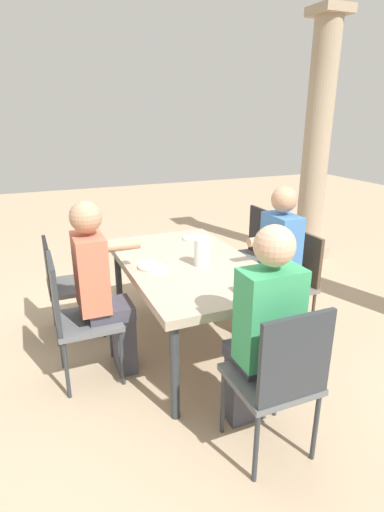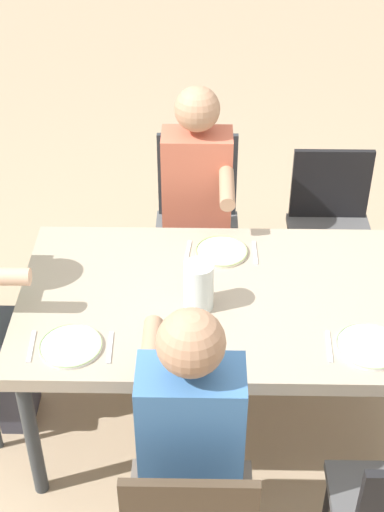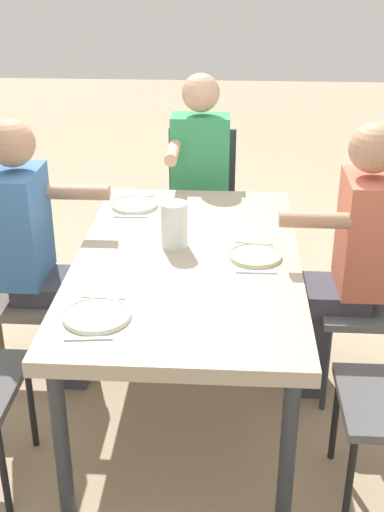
{
  "view_description": "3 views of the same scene",
  "coord_description": "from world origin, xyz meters",
  "px_view_note": "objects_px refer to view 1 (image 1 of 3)",
  "views": [
    {
      "loc": [
        2.75,
        -1.12,
        1.85
      ],
      "look_at": [
        0.07,
        -0.0,
        0.82
      ],
      "focal_mm": 28.1,
      "sensor_mm": 36.0,
      "label": 1
    },
    {
      "loc": [
        0.09,
        2.35,
        2.7
      ],
      "look_at": [
        0.13,
        -0.08,
        0.89
      ],
      "focal_mm": 51.78,
      "sensor_mm": 36.0,
      "label": 2
    },
    {
      "loc": [
        -2.64,
        -0.18,
        2.01
      ],
      "look_at": [
        -0.15,
        -0.03,
        0.82
      ],
      "focal_mm": 46.84,
      "sensor_mm": 36.0,
      "label": 3
    }
  ],
  "objects_px": {
    "chair_west_south": "(65,280)",
    "chair_mid_north": "(292,277)",
    "chair_head_east": "(280,375)",
    "chair_west_north": "(250,250)",
    "diner_guest_third": "(101,286)",
    "plate_1": "(153,266)",
    "diner_woman_green": "(273,260)",
    "stone_column_near": "(317,145)",
    "chair_mid_south": "(74,313)",
    "plate_0": "(196,238)",
    "plate_2": "(263,282)",
    "dining_table": "(189,269)",
    "water_pitcher": "(202,254)",
    "diner_man_white": "(262,329)"
  },
  "relations": [
    {
      "from": "chair_west_south",
      "to": "stone_column_near",
      "type": "bearing_deg",
      "value": 104.98
    },
    {
      "from": "chair_west_north",
      "to": "stone_column_near",
      "type": "relative_size",
      "value": 0.32
    },
    {
      "from": "stone_column_near",
      "to": "water_pitcher",
      "type": "distance_m",
      "value": 2.82
    },
    {
      "from": "diner_woman_green",
      "to": "diner_guest_third",
      "type": "height_order",
      "value": "diner_guest_third"
    },
    {
      "from": "dining_table",
      "to": "chair_mid_north",
      "type": "distance_m",
      "value": 0.94
    },
    {
      "from": "diner_guest_third",
      "to": "plate_1",
      "type": "bearing_deg",
      "value": 105.0
    },
    {
      "from": "plate_1",
      "to": "plate_2",
      "type": "xyz_separation_m",
      "value": [
        0.58,
        0.61,
        -0.0
      ]
    },
    {
      "from": "stone_column_near",
      "to": "chair_mid_south",
      "type": "bearing_deg",
      "value": -64.11
    },
    {
      "from": "plate_2",
      "to": "diner_man_white",
      "type": "bearing_deg",
      "value": -32.55
    },
    {
      "from": "dining_table",
      "to": "diner_guest_third",
      "type": "xyz_separation_m",
      "value": [
        0.12,
        -0.72,
        0.03
      ]
    },
    {
      "from": "chair_west_north",
      "to": "chair_west_south",
      "type": "height_order",
      "value": "chair_west_north"
    },
    {
      "from": "diner_guest_third",
      "to": "stone_column_near",
      "type": "relative_size",
      "value": 0.44
    },
    {
      "from": "diner_woman_green",
      "to": "plate_0",
      "type": "xyz_separation_m",
      "value": [
        -0.67,
        -0.41,
        0.05
      ]
    },
    {
      "from": "plate_1",
      "to": "plate_2",
      "type": "bearing_deg",
      "value": 46.6
    },
    {
      "from": "dining_table",
      "to": "chair_head_east",
      "type": "xyz_separation_m",
      "value": [
        1.27,
        0.0,
        -0.14
      ]
    },
    {
      "from": "water_pitcher",
      "to": "stone_column_near",
      "type": "bearing_deg",
      "value": 124.53
    },
    {
      "from": "plate_2",
      "to": "water_pitcher",
      "type": "height_order",
      "value": "water_pitcher"
    },
    {
      "from": "plate_2",
      "to": "plate_0",
      "type": "bearing_deg",
      "value": -179.04
    },
    {
      "from": "diner_man_white",
      "to": "chair_mid_south",
      "type": "bearing_deg",
      "value": -136.18
    },
    {
      "from": "dining_table",
      "to": "plate_0",
      "type": "xyz_separation_m",
      "value": [
        -0.55,
        0.3,
        0.07
      ]
    },
    {
      "from": "chair_west_north",
      "to": "diner_guest_third",
      "type": "height_order",
      "value": "diner_guest_third"
    },
    {
      "from": "chair_head_east",
      "to": "water_pitcher",
      "type": "bearing_deg",
      "value": 176.8
    },
    {
      "from": "chair_west_south",
      "to": "chair_mid_south",
      "type": "height_order",
      "value": "chair_mid_south"
    },
    {
      "from": "chair_head_east",
      "to": "chair_west_north",
      "type": "bearing_deg",
      "value": 153.8
    },
    {
      "from": "diner_man_white",
      "to": "water_pitcher",
      "type": "xyz_separation_m",
      "value": [
        -0.98,
        0.06,
        0.12
      ]
    },
    {
      "from": "diner_man_white",
      "to": "plate_0",
      "type": "xyz_separation_m",
      "value": [
        -1.63,
        0.3,
        0.04
      ]
    },
    {
      "from": "chair_head_east",
      "to": "water_pitcher",
      "type": "distance_m",
      "value": 1.21
    },
    {
      "from": "chair_mid_south",
      "to": "plate_2",
      "type": "bearing_deg",
      "value": 69.3
    },
    {
      "from": "diner_woman_green",
      "to": "stone_column_near",
      "type": "distance_m",
      "value": 2.39
    },
    {
      "from": "chair_mid_north",
      "to": "chair_head_east",
      "type": "height_order",
      "value": "chair_head_east"
    },
    {
      "from": "chair_mid_north",
      "to": "plate_1",
      "type": "distance_m",
      "value": 1.24
    },
    {
      "from": "plate_2",
      "to": "chair_head_east",
      "type": "bearing_deg",
      "value": -24.75
    },
    {
      "from": "chair_mid_south",
      "to": "plate_0",
      "type": "relative_size",
      "value": 3.75
    },
    {
      "from": "chair_mid_south",
      "to": "water_pitcher",
      "type": "distance_m",
      "value": 1.03
    },
    {
      "from": "chair_west_north",
      "to": "plate_2",
      "type": "bearing_deg",
      "value": -27.03
    },
    {
      "from": "dining_table",
      "to": "plate_2",
      "type": "xyz_separation_m",
      "value": [
        0.59,
        0.32,
        0.07
      ]
    },
    {
      "from": "diner_man_white",
      "to": "plate_1",
      "type": "bearing_deg",
      "value": -164.35
    },
    {
      "from": "chair_west_south",
      "to": "chair_mid_north",
      "type": "relative_size",
      "value": 0.96
    },
    {
      "from": "chair_west_south",
      "to": "plate_2",
      "type": "distance_m",
      "value": 1.72
    },
    {
      "from": "plate_0",
      "to": "water_pitcher",
      "type": "distance_m",
      "value": 0.7
    },
    {
      "from": "dining_table",
      "to": "plate_2",
      "type": "bearing_deg",
      "value": 28.39
    },
    {
      "from": "chair_west_north",
      "to": "diner_woman_green",
      "type": "bearing_deg",
      "value": -16.25
    },
    {
      "from": "chair_mid_south",
      "to": "stone_column_near",
      "type": "xyz_separation_m",
      "value": [
        -1.58,
        3.25,
        0.94
      ]
    },
    {
      "from": "plate_2",
      "to": "water_pitcher",
      "type": "xyz_separation_m",
      "value": [
        -0.48,
        -0.25,
        0.08
      ]
    },
    {
      "from": "dining_table",
      "to": "chair_mid_south",
      "type": "bearing_deg",
      "value": -82.51
    },
    {
      "from": "chair_west_south",
      "to": "chair_mid_south",
      "type": "relative_size",
      "value": 0.91
    },
    {
      "from": "dining_table",
      "to": "chair_west_south",
      "type": "bearing_deg",
      "value": -122.95
    },
    {
      "from": "chair_head_east",
      "to": "plate_1",
      "type": "distance_m",
      "value": 1.32
    },
    {
      "from": "chair_mid_north",
      "to": "plate_0",
      "type": "bearing_deg",
      "value": -137.36
    },
    {
      "from": "diner_woman_green",
      "to": "plate_0",
      "type": "bearing_deg",
      "value": -148.47
    }
  ]
}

